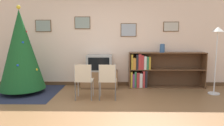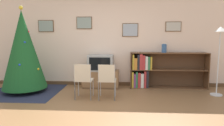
{
  "view_description": "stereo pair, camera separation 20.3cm",
  "coord_description": "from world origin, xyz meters",
  "px_view_note": "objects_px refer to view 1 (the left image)",
  "views": [
    {
      "loc": [
        0.3,
        -3.38,
        1.42
      ],
      "look_at": [
        0.22,
        1.33,
        0.81
      ],
      "focal_mm": 32.0,
      "sensor_mm": 36.0,
      "label": 1
    },
    {
      "loc": [
        0.5,
        -3.37,
        1.42
      ],
      "look_at": [
        0.22,
        1.33,
        0.81
      ],
      "focal_mm": 32.0,
      "sensor_mm": 36.0,
      "label": 2
    }
  ],
  "objects_px": {
    "folding_chair_right": "(107,79)",
    "bookshelf": "(152,70)",
    "folding_chair_left": "(84,79)",
    "tv_console": "(100,79)",
    "standing_lamp": "(217,43)",
    "vase": "(162,48)",
    "christmas_tree": "(21,50)",
    "television": "(99,63)"
  },
  "relations": [
    {
      "from": "christmas_tree",
      "to": "tv_console",
      "type": "distance_m",
      "value": 2.18
    },
    {
      "from": "christmas_tree",
      "to": "standing_lamp",
      "type": "distance_m",
      "value": 4.85
    },
    {
      "from": "bookshelf",
      "to": "standing_lamp",
      "type": "xyz_separation_m",
      "value": [
        1.44,
        -0.67,
        0.79
      ]
    },
    {
      "from": "tv_console",
      "to": "standing_lamp",
      "type": "xyz_separation_m",
      "value": [
        2.93,
        -0.6,
        1.04
      ]
    },
    {
      "from": "christmas_tree",
      "to": "bookshelf",
      "type": "xyz_separation_m",
      "value": [
        3.41,
        0.64,
        -0.61
      ]
    },
    {
      "from": "television",
      "to": "tv_console",
      "type": "bearing_deg",
      "value": 90.0
    },
    {
      "from": "folding_chair_left",
      "to": "bookshelf",
      "type": "height_order",
      "value": "bookshelf"
    },
    {
      "from": "folding_chair_left",
      "to": "vase",
      "type": "height_order",
      "value": "vase"
    },
    {
      "from": "tv_console",
      "to": "standing_lamp",
      "type": "relative_size",
      "value": 0.61
    },
    {
      "from": "television",
      "to": "bookshelf",
      "type": "xyz_separation_m",
      "value": [
        1.49,
        0.07,
        -0.22
      ]
    },
    {
      "from": "folding_chair_right",
      "to": "standing_lamp",
      "type": "xyz_separation_m",
      "value": [
        2.66,
        0.51,
        0.81
      ]
    },
    {
      "from": "vase",
      "to": "standing_lamp",
      "type": "xyz_separation_m",
      "value": [
        1.18,
        -0.65,
        0.16
      ]
    },
    {
      "from": "tv_console",
      "to": "vase",
      "type": "xyz_separation_m",
      "value": [
        1.75,
        0.05,
        0.87
      ]
    },
    {
      "from": "christmas_tree",
      "to": "folding_chair_left",
      "type": "distance_m",
      "value": 1.84
    },
    {
      "from": "vase",
      "to": "tv_console",
      "type": "bearing_deg",
      "value": -178.32
    },
    {
      "from": "christmas_tree",
      "to": "television",
      "type": "height_order",
      "value": "christmas_tree"
    },
    {
      "from": "folding_chair_left",
      "to": "vase",
      "type": "relative_size",
      "value": 3.46
    },
    {
      "from": "folding_chair_left",
      "to": "tv_console",
      "type": "bearing_deg",
      "value": 76.31
    },
    {
      "from": "folding_chair_right",
      "to": "vase",
      "type": "relative_size",
      "value": 3.46
    },
    {
      "from": "television",
      "to": "folding_chair_left",
      "type": "bearing_deg",
      "value": -103.72
    },
    {
      "from": "christmas_tree",
      "to": "folding_chair_right",
      "type": "xyz_separation_m",
      "value": [
        2.19,
        -0.53,
        -0.62
      ]
    },
    {
      "from": "television",
      "to": "standing_lamp",
      "type": "relative_size",
      "value": 0.42
    },
    {
      "from": "christmas_tree",
      "to": "bookshelf",
      "type": "height_order",
      "value": "christmas_tree"
    },
    {
      "from": "christmas_tree",
      "to": "folding_chair_right",
      "type": "distance_m",
      "value": 2.34
    },
    {
      "from": "christmas_tree",
      "to": "tv_console",
      "type": "bearing_deg",
      "value": 16.58
    },
    {
      "from": "bookshelf",
      "to": "vase",
      "type": "distance_m",
      "value": 0.68
    },
    {
      "from": "folding_chair_right",
      "to": "tv_console",
      "type": "bearing_deg",
      "value": 103.69
    },
    {
      "from": "folding_chair_right",
      "to": "bookshelf",
      "type": "relative_size",
      "value": 0.39
    },
    {
      "from": "christmas_tree",
      "to": "vase",
      "type": "bearing_deg",
      "value": 9.63
    },
    {
      "from": "folding_chair_right",
      "to": "television",
      "type": "bearing_deg",
      "value": 103.72
    },
    {
      "from": "tv_console",
      "to": "folding_chair_right",
      "type": "xyz_separation_m",
      "value": [
        0.27,
        -1.11,
        0.23
      ]
    },
    {
      "from": "christmas_tree",
      "to": "folding_chair_right",
      "type": "height_order",
      "value": "christmas_tree"
    },
    {
      "from": "christmas_tree",
      "to": "vase",
      "type": "relative_size",
      "value": 9.23
    },
    {
      "from": "tv_console",
      "to": "television",
      "type": "xyz_separation_m",
      "value": [
        0.0,
        -0.0,
        0.46
      ]
    },
    {
      "from": "television",
      "to": "bookshelf",
      "type": "distance_m",
      "value": 1.51
    },
    {
      "from": "folding_chair_left",
      "to": "folding_chair_right",
      "type": "relative_size",
      "value": 1.0
    },
    {
      "from": "folding_chair_right",
      "to": "bookshelf",
      "type": "bearing_deg",
      "value": 43.98
    },
    {
      "from": "tv_console",
      "to": "folding_chair_left",
      "type": "height_order",
      "value": "folding_chair_left"
    },
    {
      "from": "television",
      "to": "folding_chair_right",
      "type": "height_order",
      "value": "television"
    },
    {
      "from": "vase",
      "to": "folding_chair_left",
      "type": "bearing_deg",
      "value": -150.19
    },
    {
      "from": "television",
      "to": "vase",
      "type": "height_order",
      "value": "vase"
    },
    {
      "from": "folding_chair_right",
      "to": "bookshelf",
      "type": "distance_m",
      "value": 1.69
    }
  ]
}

